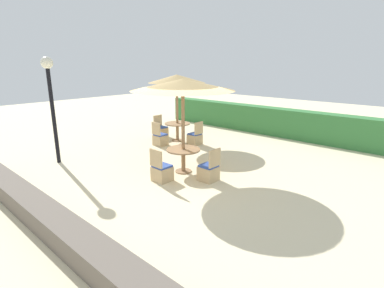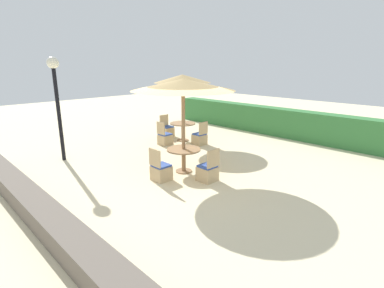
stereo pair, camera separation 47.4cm
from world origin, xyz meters
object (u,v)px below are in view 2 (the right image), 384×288
Objects in this scene: patio_chair_back_left_west at (167,130)px; patio_chair_center_south at (161,171)px; lamp_post at (56,89)px; parasol_back_left at (182,79)px; round_table_center at (184,154)px; parasol_center at (183,85)px; patio_chair_center_east at (208,172)px; patio_chair_back_left_east at (200,138)px; round_table_back_left at (183,127)px; patio_chair_back_left_south at (165,138)px.

patio_chair_back_left_west and patio_chair_center_south have the same top height.
lamp_post is 4.67m from parasol_back_left.
parasol_center is at bearing -135.00° from round_table_center.
patio_chair_center_east is at bearing -1.44° from round_table_center.
patio_chair_back_left_east is at bearing 125.27° from round_table_center.
parasol_back_left is 2.89× the size of patio_chair_back_left_west.
patio_chair_center_south is at bearing 18.12° from lamp_post.
round_table_back_left is 4.38m from patio_chair_center_south.
parasol_center is at bearing -42.27° from round_table_back_left.
patio_chair_back_left_south reaches higher than round_table_back_left.
patio_chair_center_south reaches higher than round_table_back_left.
round_table_back_left is at bearing 79.00° from lamp_post.
round_table_center is 1.07× the size of patio_chair_center_east.
patio_chair_center_south is at bearing 48.29° from patio_chair_back_left_west.
patio_chair_back_left_east is at bearing 125.27° from parasol_center.
patio_chair_back_left_east is at bearing 68.42° from lamp_post.
patio_chair_back_left_south reaches higher than round_table_center.
round_table_center is (3.61, 2.11, -1.81)m from lamp_post.
patio_chair_back_left_west and patio_chair_back_left_south have the same top height.
round_table_center is 1.04m from patio_chair_center_east.
lamp_post is 4.38m from patio_chair_center_south.
round_table_back_left is (0.89, 4.58, -1.77)m from lamp_post.
parasol_center is at bearing -42.27° from parasol_back_left.
parasol_center reaches higher than round_table_back_left.
patio_chair_back_left_west is at bearing 138.29° from patio_chair_center_south.
parasol_back_left reaches higher than patio_chair_center_south.
parasol_center is (3.74, -2.47, 2.28)m from patio_chair_back_left_west.
parasol_center is (2.72, -2.47, 0.04)m from parasol_back_left.
patio_chair_back_left_west is at bearing 62.21° from patio_chair_center_east.
round_table_center is 1.07× the size of patio_chair_center_south.
patio_chair_back_left_south and patio_chair_center_east have the same top height.
round_table_back_left is 4.48m from patio_chair_center_east.
patio_chair_center_south is (2.77, -3.38, -0.32)m from round_table_back_left.
patio_chair_back_left_west is 5.03m from parasol_center.
round_table_back_left is 1.12× the size of patio_chair_center_south.
patio_chair_center_east is at bearing 43.34° from patio_chair_center_south.
patio_chair_center_east is (4.60, 2.09, -2.09)m from lamp_post.
round_table_back_left is 1.12× the size of patio_chair_back_left_west.
lamp_post reaches higher than patio_chair_back_left_east.
parasol_back_left is at bearing 137.73° from round_table_center.
parasol_center reaches higher than parasol_back_left.
patio_chair_back_left_east is 1.00× the size of patio_chair_center_east.
patio_chair_center_east is at bearing -22.47° from patio_chair_back_left_south.
patio_chair_back_left_west is 1.00× the size of patio_chair_back_left_east.
patio_chair_center_east is (3.71, -2.49, -0.32)m from round_table_back_left.
patio_chair_back_left_east is 3.09m from round_table_center.
parasol_back_left is 2.89× the size of patio_chair_back_left_south.
patio_chair_back_left_east and patio_chair_center_east have the same top height.
parasol_back_left is 2.89× the size of patio_chair_back_left_east.
round_table_center is at bearing -29.07° from patio_chair_back_left_south.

